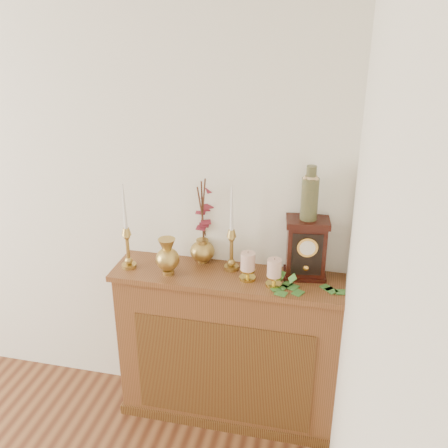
% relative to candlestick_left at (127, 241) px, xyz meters
% --- Properties ---
extents(console_shelf, '(1.24, 0.34, 0.93)m').
position_rel_candlestick_left_xyz_m(console_shelf, '(0.54, 0.04, -0.65)').
color(console_shelf, brown).
rests_on(console_shelf, ground).
extents(candlestick_left, '(0.08, 0.08, 0.47)m').
position_rel_candlestick_left_xyz_m(candlestick_left, '(0.00, 0.00, 0.00)').
color(candlestick_left, tan).
rests_on(candlestick_left, console_shelf).
extents(candlestick_center, '(0.08, 0.08, 0.47)m').
position_rel_candlestick_left_xyz_m(candlestick_center, '(0.54, 0.10, -0.00)').
color(candlestick_center, tan).
rests_on(candlestick_center, console_shelf).
extents(bud_vase, '(0.12, 0.12, 0.20)m').
position_rel_candlestick_left_xyz_m(bud_vase, '(0.23, -0.02, -0.06)').
color(bud_vase, tan).
rests_on(bud_vase, console_shelf).
extents(ginger_jar, '(0.20, 0.22, 0.50)m').
position_rel_candlestick_left_xyz_m(ginger_jar, '(0.37, 0.19, 0.07)').
color(ginger_jar, tan).
rests_on(ginger_jar, console_shelf).
extents(pillar_candle_left, '(0.08, 0.08, 0.16)m').
position_rel_candlestick_left_xyz_m(pillar_candle_left, '(0.64, 0.02, -0.07)').
color(pillar_candle_left, gold).
rests_on(pillar_candle_left, console_shelf).
extents(pillar_candle_right, '(0.08, 0.08, 0.16)m').
position_rel_candlestick_left_xyz_m(pillar_candle_right, '(0.78, -0.02, -0.07)').
color(pillar_candle_right, gold).
rests_on(pillar_candle_right, console_shelf).
extents(ivy_garland, '(0.48, 0.23, 0.09)m').
position_rel_candlestick_left_xyz_m(ivy_garland, '(1.01, -0.01, -0.14)').
color(ivy_garland, '#366F2A').
rests_on(ivy_garland, console_shelf).
extents(mantel_clock, '(0.23, 0.18, 0.32)m').
position_rel_candlestick_left_xyz_m(mantel_clock, '(0.93, 0.12, 0.00)').
color(mantel_clock, '#34110A').
rests_on(mantel_clock, console_shelf).
extents(ceramic_vase, '(0.08, 0.08, 0.27)m').
position_rel_candlestick_left_xyz_m(ceramic_vase, '(0.93, 0.12, 0.29)').
color(ceramic_vase, '#193326').
rests_on(ceramic_vase, mantel_clock).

